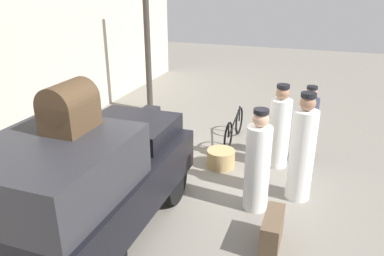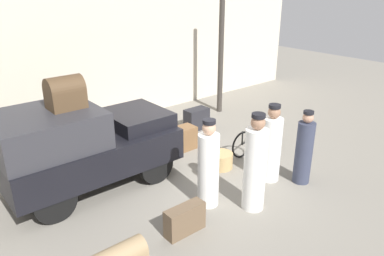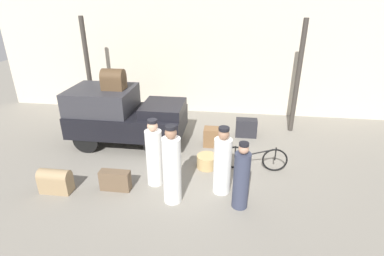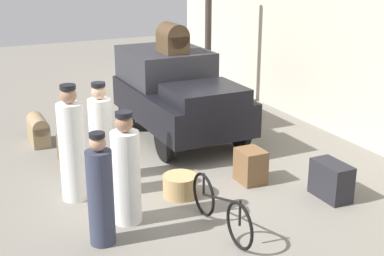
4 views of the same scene
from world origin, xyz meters
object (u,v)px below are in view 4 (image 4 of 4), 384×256
object	(u,v)px
conductor_in_dark_uniform	(72,148)
porter_standing_middle	(100,194)
wicker_basket	(180,186)
porter_carrying_trunk	(126,173)
suitcase_tan_flat	(331,180)
suitcase_black_upright	(251,166)
truck	(177,92)
bicycle	(221,208)
suitcase_small_leather	(68,152)
trunk_umber_medium	(38,129)
trunk_on_truck_roof	(173,39)
porter_lifting_near_truck	(101,136)

from	to	relation	value
conductor_in_dark_uniform	porter_standing_middle	distance (m)	1.52
wicker_basket	porter_carrying_trunk	distance (m)	1.28
suitcase_tan_flat	suitcase_black_upright	bearing A→B (deg)	-142.47
truck	bicycle	size ratio (longest dim) A/B	2.02
porter_carrying_trunk	suitcase_small_leather	xyz separation A→B (m)	(-2.54, -0.27, -0.51)
truck	porter_carrying_trunk	world-z (taller)	truck
trunk_umber_medium	trunk_on_truck_roof	world-z (taller)	trunk_on_truck_roof
truck	suitcase_tan_flat	world-z (taller)	truck
suitcase_black_upright	trunk_umber_medium	xyz separation A→B (m)	(-3.50, -2.90, 0.02)
porter_lifting_near_truck	porter_carrying_trunk	bearing A→B (deg)	-4.45
bicycle	conductor_in_dark_uniform	world-z (taller)	conductor_in_dark_uniform
porter_lifting_near_truck	bicycle	bearing A→B (deg)	21.19
truck	porter_standing_middle	bearing A→B (deg)	-37.27
truck	porter_lifting_near_truck	bearing A→B (deg)	-54.20
bicycle	suitcase_black_upright	bearing A→B (deg)	134.40
porter_standing_middle	porter_carrying_trunk	distance (m)	0.67
porter_standing_middle	conductor_in_dark_uniform	bearing A→B (deg)	179.74
truck	suitcase_black_upright	xyz separation A→B (m)	(2.76, 0.13, -0.67)
conductor_in_dark_uniform	suitcase_small_leather	world-z (taller)	conductor_in_dark_uniform
porter_standing_middle	porter_carrying_trunk	xyz separation A→B (m)	(-0.43, 0.51, 0.04)
porter_standing_middle	porter_lifting_near_truck	bearing A→B (deg)	162.99
wicker_basket	porter_lifting_near_truck	distance (m)	1.64
suitcase_small_leather	trunk_umber_medium	world-z (taller)	trunk_umber_medium
conductor_in_dark_uniform	porter_carrying_trunk	bearing A→B (deg)	24.73
wicker_basket	suitcase_black_upright	world-z (taller)	suitcase_black_upright
trunk_umber_medium	suitcase_tan_flat	world-z (taller)	trunk_umber_medium
truck	porter_standing_middle	distance (m)	4.52
trunk_umber_medium	suitcase_tan_flat	xyz separation A→B (m)	(4.59, 3.74, -0.01)
porter_standing_middle	suitcase_tan_flat	distance (m)	3.73
wicker_basket	bicycle	bearing A→B (deg)	2.03
suitcase_tan_flat	porter_carrying_trunk	bearing A→B (deg)	-101.95
porter_standing_middle	bicycle	bearing A→B (deg)	75.84
truck	suitcase_tan_flat	bearing A→B (deg)	14.10
truck	suitcase_small_leather	world-z (taller)	truck
porter_standing_middle	trunk_on_truck_roof	bearing A→B (deg)	144.11
porter_carrying_trunk	suitcase_small_leather	size ratio (longest dim) A/B	2.31
trunk_on_truck_roof	bicycle	bearing A→B (deg)	-15.19
porter_carrying_trunk	trunk_on_truck_roof	xyz separation A→B (m)	(-3.35, 2.23, 1.28)
wicker_basket	porter_standing_middle	distance (m)	1.86
conductor_in_dark_uniform	porter_lifting_near_truck	xyz separation A→B (m)	(-0.56, 0.63, -0.08)
wicker_basket	porter_standing_middle	bearing A→B (deg)	-60.84
wicker_basket	trunk_umber_medium	xyz separation A→B (m)	(-3.47, -1.59, 0.13)
porter_carrying_trunk	trunk_on_truck_roof	bearing A→B (deg)	146.39
wicker_basket	suitcase_black_upright	bearing A→B (deg)	88.73
bicycle	porter_carrying_trunk	distance (m)	1.44
conductor_in_dark_uniform	suitcase_tan_flat	distance (m)	4.13
suitcase_small_leather	trunk_on_truck_roof	world-z (taller)	trunk_on_truck_roof
bicycle	porter_standing_middle	xyz separation A→B (m)	(-0.40, -1.60, 0.38)
porter_lifting_near_truck	suitcase_tan_flat	xyz separation A→B (m)	(2.33, 3.06, -0.48)
porter_carrying_trunk	suitcase_small_leather	bearing A→B (deg)	-173.85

